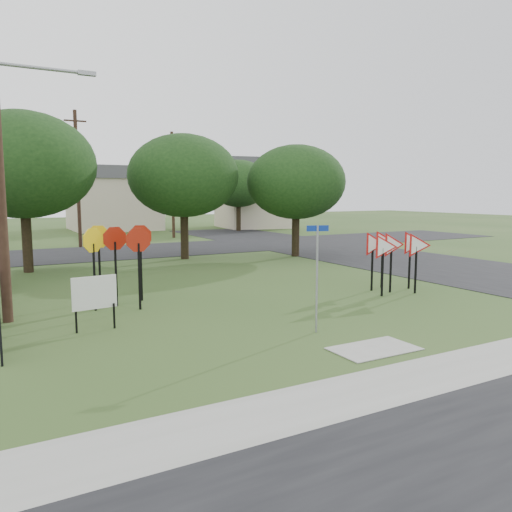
{
  "coord_description": "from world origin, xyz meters",
  "views": [
    {
      "loc": [
        -7.83,
        -10.87,
        3.59
      ],
      "look_at": [
        -0.14,
        3.0,
        1.6
      ],
      "focal_mm": 35.0,
      "sensor_mm": 36.0,
      "label": 1
    }
  ],
  "objects_px": {
    "stop_sign_cluster": "(117,247)",
    "info_board": "(95,294)",
    "yield_sign_cluster": "(393,247)",
    "street_name_sign": "(317,271)"
  },
  "relations": [
    {
      "from": "street_name_sign",
      "to": "info_board",
      "type": "bearing_deg",
      "value": 149.36
    },
    {
      "from": "street_name_sign",
      "to": "info_board",
      "type": "xyz_separation_m",
      "value": [
        -4.98,
        2.95,
        -0.64
      ]
    },
    {
      "from": "yield_sign_cluster",
      "to": "street_name_sign",
      "type": "bearing_deg",
      "value": -151.12
    },
    {
      "from": "yield_sign_cluster",
      "to": "info_board",
      "type": "height_order",
      "value": "yield_sign_cluster"
    },
    {
      "from": "street_name_sign",
      "to": "info_board",
      "type": "distance_m",
      "value": 5.83
    },
    {
      "from": "stop_sign_cluster",
      "to": "street_name_sign",
      "type": "bearing_deg",
      "value": -56.72
    },
    {
      "from": "info_board",
      "to": "stop_sign_cluster",
      "type": "bearing_deg",
      "value": 64.74
    },
    {
      "from": "street_name_sign",
      "to": "info_board",
      "type": "height_order",
      "value": "street_name_sign"
    },
    {
      "from": "stop_sign_cluster",
      "to": "info_board",
      "type": "height_order",
      "value": "stop_sign_cluster"
    },
    {
      "from": "stop_sign_cluster",
      "to": "info_board",
      "type": "bearing_deg",
      "value": -115.26
    }
  ]
}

